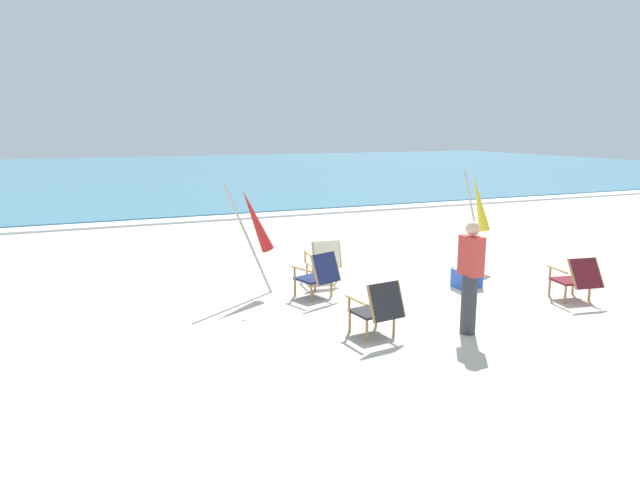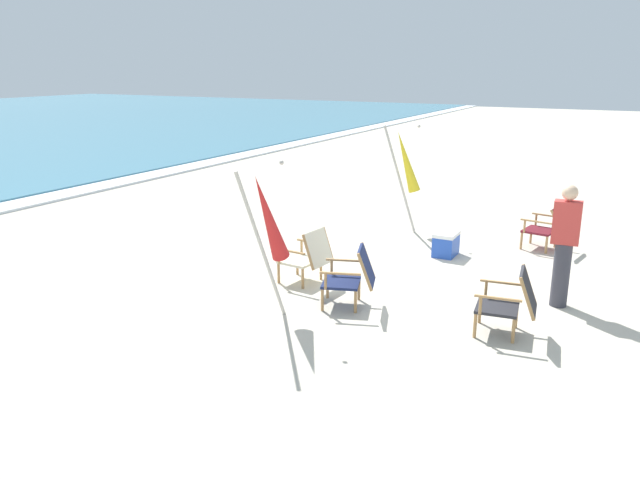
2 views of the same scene
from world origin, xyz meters
TOP-DOWN VIEW (x-y plane):
  - ground_plane at (0.00, 0.00)m, footprint 80.00×80.00m
  - beach_chair_front_left at (-1.23, -1.47)m, footprint 0.66×0.75m
  - beach_chair_front_right at (2.64, -1.33)m, footprint 0.70×0.86m
  - beach_chair_back_left at (-1.28, 0.56)m, footprint 0.76×0.83m
  - beach_chair_mid_center at (-0.77, 1.51)m, footprint 0.65×0.73m
  - umbrella_furled_yellow at (2.64, 1.31)m, footprint 0.34×0.74m
  - umbrella_furled_red at (-2.19, 1.27)m, footprint 0.86×0.33m
  - person_near_chairs at (0.02, -1.85)m, footprint 0.22×0.35m
  - cooler_box at (1.51, 0.14)m, footprint 0.49×0.35m

SIDE VIEW (x-z plane):
  - ground_plane at x=0.00m, z-range 0.00..0.00m
  - cooler_box at x=1.51m, z-range 0.00..0.40m
  - beach_chair_front_right at x=2.64m, z-range 0.03..0.81m
  - beach_chair_front_left at x=-1.23m, z-range 0.02..0.84m
  - beach_chair_back_left at x=-1.28m, z-range 0.02..0.84m
  - beach_chair_mid_center at x=-0.77m, z-range 0.02..0.84m
  - person_near_chairs at x=0.02m, z-range 0.02..1.65m
  - umbrella_furled_red at x=-2.19m, z-range 0.30..2.29m
  - umbrella_furled_yellow at x=2.64m, z-range 0.31..2.35m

